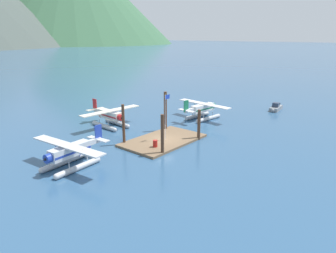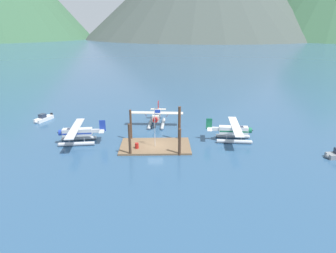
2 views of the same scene
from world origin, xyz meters
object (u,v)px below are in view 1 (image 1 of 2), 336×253
at_px(fuel_drum, 155,144).
at_px(seaplane_white_stbd_fwd, 203,110).
at_px(seaplane_cream_bow_centre, 110,117).
at_px(boat_grey_open_se, 276,108).
at_px(flagpole, 166,112).
at_px(seaplane_silver_port_fwd, 70,154).

xyz_separation_m(fuel_drum, seaplane_white_stbd_fwd, (16.16, 3.68, 0.84)).
relative_size(fuel_drum, seaplane_cream_bow_centre, 0.08).
bearing_deg(boat_grey_open_se, seaplane_cream_bow_centre, 150.31).
bearing_deg(flagpole, seaplane_white_stbd_fwd, 12.43).
bearing_deg(fuel_drum, flagpole, 14.53).
distance_m(fuel_drum, seaplane_cream_bow_centre, 12.58).
height_order(flagpole, boat_grey_open_se, flagpole).
xyz_separation_m(seaplane_white_stbd_fwd, seaplane_silver_port_fwd, (-26.26, -0.45, 0.00)).
relative_size(fuel_drum, boat_grey_open_se, 0.18).
bearing_deg(seaplane_silver_port_fwd, boat_grey_open_se, -9.41).
distance_m(seaplane_white_stbd_fwd, boat_grey_open_se, 16.05).
height_order(seaplane_white_stbd_fwd, boat_grey_open_se, seaplane_white_stbd_fwd).
distance_m(flagpole, boat_grey_open_se, 28.07).
bearing_deg(seaplane_white_stbd_fwd, boat_grey_open_se, -26.59).
height_order(seaplane_silver_port_fwd, seaplane_cream_bow_centre, same).
xyz_separation_m(flagpole, boat_grey_open_se, (27.50, -4.26, -3.70)).
xyz_separation_m(seaplane_silver_port_fwd, boat_grey_open_se, (40.58, -6.72, -1.09)).
distance_m(flagpole, fuel_drum, 4.62).
relative_size(seaplane_silver_port_fwd, seaplane_cream_bow_centre, 1.00).
height_order(seaplane_silver_port_fwd, boat_grey_open_se, seaplane_silver_port_fwd).
bearing_deg(fuel_drum, boat_grey_open_se, -6.54).
xyz_separation_m(flagpole, seaplane_silver_port_fwd, (-13.08, 2.46, -2.61)).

